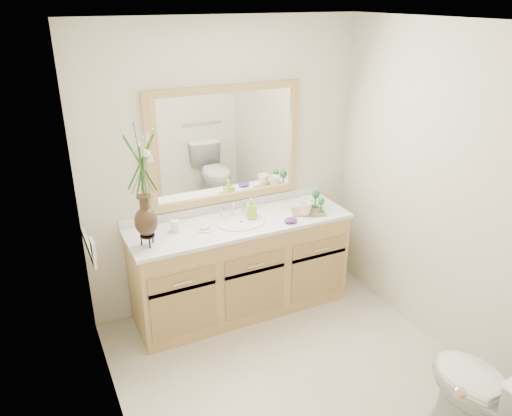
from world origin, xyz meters
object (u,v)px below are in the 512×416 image
toilet (485,396)px  flower_vase (142,174)px  soap_bottle (251,209)px  tray (308,212)px  tumbler (175,226)px

toilet → flower_vase: (-1.48, 1.85, 1.02)m
toilet → soap_bottle: 2.12m
flower_vase → soap_bottle: bearing=7.2°
tray → toilet: bearing=-64.2°
flower_vase → soap_bottle: 1.02m
toilet → tray: bearing=-86.7°
tumbler → toilet: bearing=-58.3°
flower_vase → tumbler: 0.58m
soap_bottle → flower_vase: bearing=-160.3°
soap_bottle → tray: soap_bottle is taller
toilet → tray: (-0.11, 1.85, 0.47)m
tray → flower_vase: bearing=-157.7°
tumbler → tray: size_ratio=0.33×
flower_vase → soap_bottle: size_ratio=5.20×
flower_vase → tray: bearing=-0.1°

